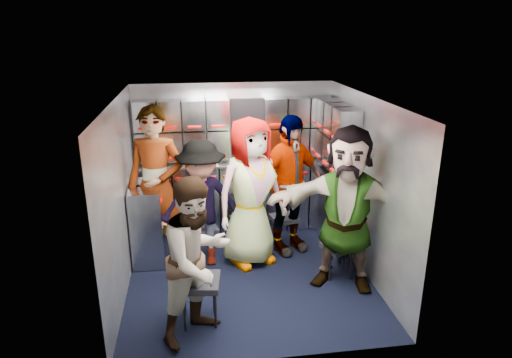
{
  "coord_description": "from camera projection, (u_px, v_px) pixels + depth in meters",
  "views": [
    {
      "loc": [
        -0.6,
        -4.81,
        2.86
      ],
      "look_at": [
        0.15,
        0.35,
        1.08
      ],
      "focal_mm": 32.0,
      "sensor_mm": 36.0,
      "label": 1
    }
  ],
  "objects": [
    {
      "name": "attendant_arc_c",
      "position": [
        251.0,
        193.0,
        5.52
      ],
      "size": [
        1.06,
        0.9,
        1.85
      ],
      "primitive_type": "imported",
      "rotation": [
        0.0,
        0.0,
        0.41
      ],
      "color": "black",
      "rests_on": "ground"
    },
    {
      "name": "attendant_arc_d",
      "position": [
        288.0,
        185.0,
        5.81
      ],
      "size": [
        1.15,
        0.86,
        1.82
      ],
      "primitive_type": "imported",
      "rotation": [
        0.0,
        0.0,
        0.45
      ],
      "color": "black",
      "rests_on": "ground"
    },
    {
      "name": "jump_seat_near_right",
      "position": [
        338.0,
        248.0,
        5.36
      ],
      "size": [
        0.43,
        0.42,
        0.4
      ],
      "rotation": [
        0.0,
        0.0,
        0.33
      ],
      "color": "black",
      "rests_on": "ground"
    },
    {
      "name": "bottle_left",
      "position": [
        160.0,
        158.0,
        6.16
      ],
      "size": [
        0.07,
        0.07,
        0.23
      ],
      "primitive_type": "cylinder",
      "color": "white",
      "rests_on": "counter"
    },
    {
      "name": "locker_bank_right",
      "position": [
        337.0,
        136.0,
        5.85
      ],
      "size": [
        0.28,
        1.0,
        0.82
      ],
      "primitive_type": "cube",
      "color": "gray",
      "rests_on": "wall_right"
    },
    {
      "name": "attendant_arc_a",
      "position": [
        198.0,
        260.0,
        4.2
      ],
      "size": [
        0.99,
        0.97,
        1.6
      ],
      "primitive_type": "imported",
      "rotation": [
        0.0,
        0.0,
        0.72
      ],
      "color": "black",
      "rests_on": "ground"
    },
    {
      "name": "wall_left",
      "position": [
        121.0,
        199.0,
        4.98
      ],
      "size": [
        0.04,
        3.0,
        2.1
      ],
      "primitive_type": "cube",
      "color": "gray",
      "rests_on": "ground"
    },
    {
      "name": "cart_bank_left",
      "position": [
        148.0,
        223.0,
        5.71
      ],
      "size": [
        0.38,
        0.76,
        0.99
      ],
      "primitive_type": "cube",
      "color": "gray",
      "rests_on": "ground"
    },
    {
      "name": "jump_seat_mid_right",
      "position": [
        284.0,
        219.0,
        6.15
      ],
      "size": [
        0.39,
        0.38,
        0.4
      ],
      "rotation": [
        0.0,
        0.0,
        0.18
      ],
      "color": "black",
      "rests_on": "ground"
    },
    {
      "name": "wall_right",
      "position": [
        366.0,
        186.0,
        5.36
      ],
      "size": [
        0.04,
        3.0,
        2.1
      ],
      "primitive_type": "cube",
      "color": "gray",
      "rests_on": "ground"
    },
    {
      "name": "wall_back",
      "position": [
        235.0,
        156.0,
        6.58
      ],
      "size": [
        2.8,
        0.04,
        2.1
      ],
      "primitive_type": "cube",
      "color": "gray",
      "rests_on": "ground"
    },
    {
      "name": "cup_right",
      "position": [
        281.0,
        158.0,
        6.4
      ],
      "size": [
        0.07,
        0.07,
        0.1
      ],
      "primitive_type": "cylinder",
      "color": "beige",
      "rests_on": "counter"
    },
    {
      "name": "ceiling",
      "position": [
        247.0,
        100.0,
        4.83
      ],
      "size": [
        2.8,
        3.0,
        0.02
      ],
      "primitive_type": "cube",
      "color": "silver",
      "rests_on": "wall_back"
    },
    {
      "name": "cart_bank_back",
      "position": [
        237.0,
        197.0,
        6.56
      ],
      "size": [
        2.68,
        0.38,
        0.99
      ],
      "primitive_type": "cube",
      "color": "gray",
      "rests_on": "ground"
    },
    {
      "name": "attendant_standing",
      "position": [
        157.0,
        187.0,
        5.52
      ],
      "size": [
        0.83,
        0.66,
        1.98
      ],
      "primitive_type": "imported",
      "rotation": [
        0.0,
        0.0,
        -0.3
      ],
      "color": "black",
      "rests_on": "ground"
    },
    {
      "name": "bottle_right",
      "position": [
        298.0,
        152.0,
        6.42
      ],
      "size": [
        0.06,
        0.06,
        0.24
      ],
      "primitive_type": "cylinder",
      "color": "white",
      "rests_on": "counter"
    },
    {
      "name": "jump_seat_near_left",
      "position": [
        199.0,
        284.0,
        4.49
      ],
      "size": [
        0.45,
        0.44,
        0.48
      ],
      "rotation": [
        0.0,
        0.0,
        -0.13
      ],
      "color": "black",
      "rests_on": "ground"
    },
    {
      "name": "floor",
      "position": [
        248.0,
        273.0,
        5.51
      ],
      "size": [
        3.0,
        3.0,
        0.0
      ],
      "primitive_type": "plane",
      "color": "black",
      "rests_on": "ground"
    },
    {
      "name": "counter",
      "position": [
        236.0,
        163.0,
        6.39
      ],
      "size": [
        2.68,
        0.42,
        0.03
      ],
      "primitive_type": "cube",
      "color": "silver",
      "rests_on": "cart_bank_back"
    },
    {
      "name": "red_latch_strip",
      "position": [
        238.0,
        176.0,
        6.25
      ],
      "size": [
        2.6,
        0.02,
        0.03
      ],
      "primitive_type": "cube",
      "color": "#B00604",
      "rests_on": "cart_bank_back"
    },
    {
      "name": "attendant_arc_b",
      "position": [
        202.0,
        204.0,
        5.5
      ],
      "size": [
        1.06,
        0.64,
        1.59
      ],
      "primitive_type": "imported",
      "rotation": [
        0.0,
        0.0,
        -0.05
      ],
      "color": "black",
      "rests_on": "ground"
    },
    {
      "name": "cup_left",
      "position": [
        215.0,
        160.0,
        6.27
      ],
      "size": [
        0.08,
        0.08,
        0.09
      ],
      "primitive_type": "cylinder",
      "color": "beige",
      "rests_on": "counter"
    },
    {
      "name": "jump_seat_center",
      "position": [
        249.0,
        223.0,
        5.85
      ],
      "size": [
        0.47,
        0.46,
        0.49
      ],
      "rotation": [
        0.0,
        0.0,
        0.17
      ],
      "color": "black",
      "rests_on": "ground"
    },
    {
      "name": "locker_bank_back",
      "position": [
        235.0,
        129.0,
        6.29
      ],
      "size": [
        2.68,
        0.28,
        0.82
      ],
      "primitive_type": "cube",
      "color": "gray",
      "rests_on": "wall_back"
    },
    {
      "name": "attendant_arc_e",
      "position": [
        347.0,
        209.0,
        5.01
      ],
      "size": [
        1.8,
        1.23,
        1.86
      ],
      "primitive_type": "imported",
      "rotation": [
        0.0,
        0.0,
        -0.44
      ],
      "color": "black",
      "rests_on": "ground"
    },
    {
      "name": "bottle_mid",
      "position": [
        196.0,
        155.0,
        6.22
      ],
      "size": [
        0.07,
        0.07,
        0.27
      ],
      "primitive_type": "cylinder",
      "color": "white",
      "rests_on": "counter"
    },
    {
      "name": "jump_seat_mid_left",
      "position": [
        203.0,
        230.0,
        5.81
      ],
      "size": [
        0.41,
        0.39,
        0.42
      ],
      "rotation": [
        0.0,
        0.0,
        0.18
      ],
      "color": "black",
      "rests_on": "ground"
    },
    {
      "name": "coffee_niche",
      "position": [
        248.0,
        129.0,
        6.38
      ],
      "size": [
        0.46,
        0.16,
        0.84
      ],
      "primitive_type": null,
      "color": "black",
      "rests_on": "wall_back"
    },
    {
      "name": "right_cabinet",
      "position": [
        335.0,
        210.0,
        6.08
      ],
      "size": [
        0.28,
        1.2,
        1.0
      ],
      "primitive_type": "cube",
      "color": "gray",
      "rests_on": "ground"
    }
  ]
}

